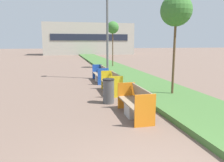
{
  "coord_description": "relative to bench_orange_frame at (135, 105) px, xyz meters",
  "views": [
    {
      "loc": [
        -1.3,
        -2.45,
        2.35
      ],
      "look_at": [
        0.9,
        7.22,
        0.6
      ],
      "focal_mm": 35.0,
      "sensor_mm": 36.0,
      "label": 1
    }
  ],
  "objects": [
    {
      "name": "street_lamp_post",
      "position": [
        0.61,
        7.42,
        3.51
      ],
      "size": [
        0.24,
        0.44,
        6.99
      ],
      "color": "#56595B",
      "rests_on": "ground"
    },
    {
      "name": "bench_orange_frame",
      "position": [
        0.0,
        0.0,
        0.0
      ],
      "size": [
        0.65,
        1.9,
        0.94
      ],
      "color": "#ADA8A0",
      "rests_on": "ground"
    },
    {
      "name": "litter_bin",
      "position": [
        -0.53,
        1.71,
        0.12
      ],
      "size": [
        0.46,
        0.46,
        0.97
      ],
      "color": "#4C4F51",
      "rests_on": "ground"
    },
    {
      "name": "sapling_tree_far",
      "position": [
        2.37,
        13.5,
        3.3
      ],
      "size": [
        1.11,
        1.11,
        4.27
      ],
      "color": "brown",
      "rests_on": "ground"
    },
    {
      "name": "planter_grass_strip",
      "position": [
        2.26,
        8.02,
        -0.27
      ],
      "size": [
        2.8,
        120.0,
        0.18
      ],
      "color": "#426B33",
      "rests_on": "ground"
    },
    {
      "name": "sapling_tree_near",
      "position": [
        2.37,
        2.0,
        3.25
      ],
      "size": [
        1.29,
        1.29,
        4.29
      ],
      "color": "brown",
      "rests_on": "ground"
    },
    {
      "name": "bench_blue_frame",
      "position": [
        0.0,
        6.55,
        0.01
      ],
      "size": [
        0.65,
        2.21,
        0.94
      ],
      "color": "#ADA8A0",
      "rests_on": "ground"
    },
    {
      "name": "bench_yellow_frame",
      "position": [
        0.0,
        3.42,
        0.0
      ],
      "size": [
        0.65,
        1.91,
        0.94
      ],
      "color": "#ADA8A0",
      "rests_on": "ground"
    },
    {
      "name": "building_backdrop",
      "position": [
        3.06,
        38.34,
        2.68
      ],
      "size": [
        17.44,
        6.03,
        6.08
      ],
      "color": "#B2AD9E",
      "rests_on": "ground"
    }
  ]
}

